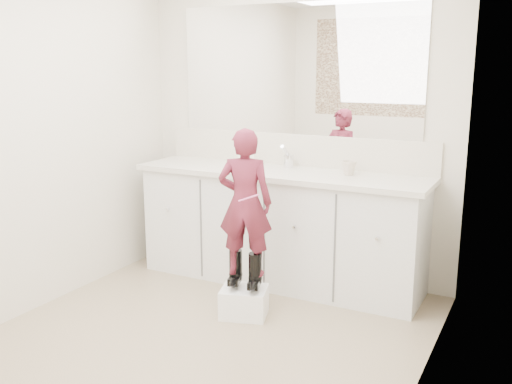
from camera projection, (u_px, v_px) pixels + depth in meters
The scene contains 16 objects.
floor at pixel (194, 346), 3.47m from camera, with size 3.00×3.00×0.00m, color #817554.
wall_back at pixel (295, 126), 4.51m from camera, with size 2.60×2.60×0.00m, color beige.
wall_left at pixel (26, 138), 3.80m from camera, with size 3.00×3.00×0.00m, color beige.
wall_right at pixel (424, 170), 2.63m from camera, with size 3.00×3.00×0.00m, color beige.
vanity_cabinet at pixel (280, 229), 4.44m from camera, with size 2.20×0.55×0.85m, color silver.
countertop at pixel (280, 173), 4.33m from camera, with size 2.28×0.58×0.04m, color beige.
backsplash at pixel (294, 150), 4.54m from camera, with size 2.28×0.03×0.25m, color beige.
mirror at pixel (296, 70), 4.41m from camera, with size 2.00×0.02×1.00m, color white.
faucet at pixel (289, 161), 4.46m from camera, with size 0.08×0.08×0.10m, color silver.
cup at pixel (349, 168), 4.15m from camera, with size 0.11×0.11×0.10m, color beige.
soap_bottle at pixel (246, 155), 4.42m from camera, with size 0.09×0.09×0.20m, color white.
step_stool at pixel (244, 302), 3.88m from camera, with size 0.31×0.26×0.20m, color white.
boot_left at pixel (236, 268), 3.88m from camera, with size 0.09×0.17×0.26m, color black, non-canonical shape.
boot_right at pixel (255, 272), 3.81m from camera, with size 0.09×0.17×0.26m, color black, non-canonical shape.
toddler at pixel (245, 203), 3.75m from camera, with size 0.36×0.24×0.99m, color #9A2F4D.
toothbrush at pixel (249, 198), 3.63m from camera, with size 0.01×0.01×0.14m, color pink.
Camera 1 is at (1.81, -2.65, 1.67)m, focal length 40.00 mm.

